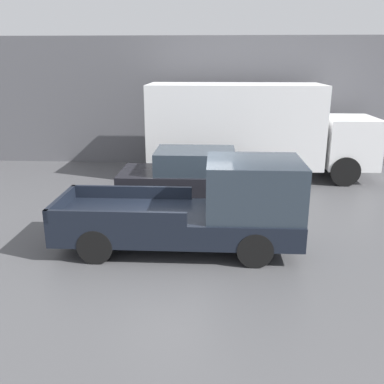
{
  "coord_description": "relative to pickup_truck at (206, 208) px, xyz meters",
  "views": [
    {
      "loc": [
        0.8,
        -9.36,
        4.2
      ],
      "look_at": [
        0.26,
        0.81,
        1.06
      ],
      "focal_mm": 40.0,
      "sensor_mm": 36.0,
      "label": 1
    }
  ],
  "objects": [
    {
      "name": "newspaper_box",
      "position": [
        -0.19,
        8.38,
        -0.43
      ],
      "size": [
        0.45,
        0.4,
        1.09
      ],
      "color": "red",
      "rests_on": "ground"
    },
    {
      "name": "building_wall",
      "position": [
        -0.64,
        8.7,
        1.59
      ],
      "size": [
        28.0,
        0.15,
        5.14
      ],
      "color": "#56565B",
      "rests_on": "ground"
    },
    {
      "name": "pickup_truck",
      "position": [
        0.0,
        0.0,
        0.0
      ],
      "size": [
        5.5,
        1.97,
        2.11
      ],
      "color": "black",
      "rests_on": "ground"
    },
    {
      "name": "ground_plane",
      "position": [
        -0.64,
        0.19,
        -0.98
      ],
      "size": [
        60.0,
        60.0,
        0.0
      ],
      "primitive_type": "plane",
      "color": "#4C4C4F"
    },
    {
      "name": "delivery_truck",
      "position": [
        1.47,
        6.54,
        0.85
      ],
      "size": [
        8.16,
        2.43,
        3.4
      ],
      "color": "white",
      "rests_on": "ground"
    },
    {
      "name": "car",
      "position": [
        -0.5,
        3.28,
        -0.15
      ],
      "size": [
        4.26,
        1.93,
        1.66
      ],
      "color": "black",
      "rests_on": "ground"
    }
  ]
}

